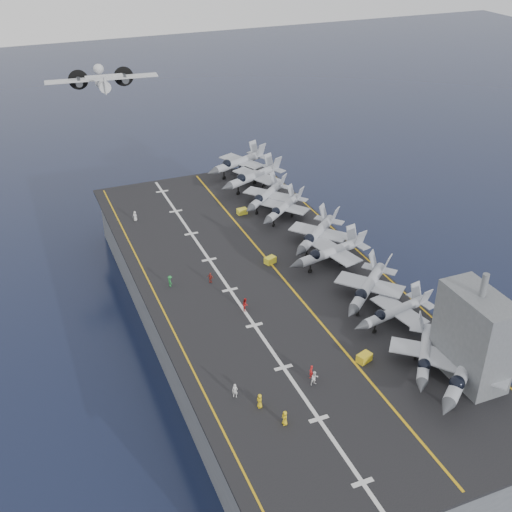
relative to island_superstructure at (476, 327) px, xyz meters
name	(u,v)px	position (x,y,z in m)	size (l,w,h in m)	color
ground	(265,335)	(-15.00, 30.00, -17.90)	(500.00, 500.00, 0.00)	#142135
hull	(265,310)	(-15.00, 30.00, -12.90)	(36.00, 90.00, 10.00)	#56595E
flight_deck	(266,283)	(-15.00, 30.00, -7.70)	(38.00, 92.00, 0.40)	black
foul_line	(283,278)	(-12.00, 30.00, -7.48)	(0.35, 90.00, 0.02)	gold
landing_centerline	(230,290)	(-21.00, 30.00, -7.48)	(0.50, 90.00, 0.02)	silver
deck_edge_port	(161,305)	(-32.00, 30.00, -7.48)	(0.25, 90.00, 0.02)	gold
deck_edge_stbd	(367,259)	(3.50, 30.00, -7.48)	(0.25, 90.00, 0.02)	gold
island_superstructure	(476,327)	(0.00, 0.00, 0.00)	(5.00, 10.00, 15.00)	#56595E
fighter_jet_0	(464,369)	(-2.03, -1.67, -4.73)	(19.12, 18.10, 5.53)	#A0A6B0
fighter_jet_1	(425,352)	(-4.19, 3.26, -5.13)	(15.68, 16.35, 4.74)	#9AA4AA
fighter_jet_2	(395,311)	(-2.51, 12.74, -5.18)	(14.81, 11.29, 4.64)	gray
fighter_jet_3	(368,286)	(-3.01, 19.40, -4.86)	(18.13, 17.64, 5.28)	gray
fighter_jet_4	(331,251)	(-3.17, 30.82, -4.90)	(16.78, 12.98, 5.20)	#8B949B
fighter_jet_5	(317,233)	(-2.35, 37.40, -4.86)	(18.14, 17.56, 5.28)	gray
fighter_jet_6	(283,207)	(-3.18, 49.35, -5.15)	(16.23, 15.41, 4.70)	gray
fighter_jet_7	(266,195)	(-4.05, 55.48, -5.01)	(17.12, 16.54, 4.98)	gray
fighter_jet_8	(254,176)	(-3.03, 64.52, -4.73)	(18.87, 16.10, 5.54)	#9098A1
tow_cart_a	(364,358)	(-10.68, 7.19, -6.92)	(2.23, 1.82, 1.15)	gold
tow_cart_b	(270,260)	(-11.99, 35.15, -6.95)	(2.14, 1.77, 1.10)	yellow
tow_cart_c	(242,211)	(-9.64, 54.07, -6.95)	(1.93, 1.35, 1.10)	yellow
crew_0	(260,401)	(-26.62, 4.49, -6.54)	(0.78, 1.16, 1.93)	yellow
crew_1	(235,391)	(-28.71, 7.27, -6.55)	(1.37, 1.27, 1.90)	silver
crew_2	(245,304)	(-20.76, 24.04, -6.48)	(1.23, 1.45, 2.04)	#B21919
crew_3	(170,281)	(-29.20, 34.54, -6.58)	(0.81, 1.15, 1.84)	#1F8535
crew_4	(210,278)	(-23.08, 33.11, -6.61)	(1.26, 1.26, 1.78)	#A02A21
crew_5	(135,216)	(-29.08, 59.04, -6.56)	(1.33, 1.31, 1.87)	silver
crew_6	(311,372)	(-18.56, 6.97, -6.56)	(1.36, 1.26, 1.88)	#B21919
crew_7	(315,378)	(-18.76, 5.60, -6.49)	(1.27, 0.89, 2.03)	white
transport_plane	(103,85)	(-27.68, 87.64, 10.60)	(24.43, 17.79, 5.45)	silver
fighter_jet_9	(239,161)	(-3.03, 73.00, -4.73)	(18.87, 16.10, 5.54)	#9098A1
crew_8	(285,418)	(-25.03, 0.78, -6.54)	(0.78, 1.16, 1.93)	yellow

